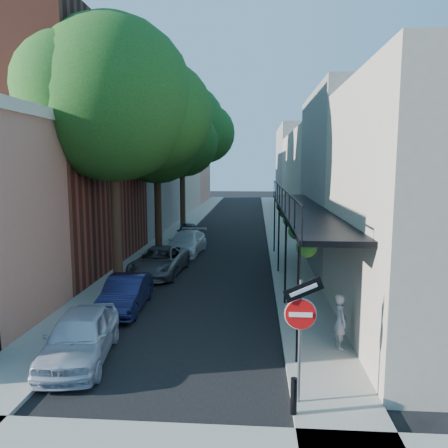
% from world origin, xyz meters
% --- Properties ---
extents(ground, '(160.00, 160.00, 0.00)m').
position_xyz_m(ground, '(0.00, 0.00, 0.00)').
color(ground, black).
rests_on(ground, ground).
extents(road_surface, '(6.00, 64.00, 0.01)m').
position_xyz_m(road_surface, '(0.00, 30.00, 0.01)').
color(road_surface, black).
rests_on(road_surface, ground).
extents(sidewalk_left, '(2.00, 64.00, 0.12)m').
position_xyz_m(sidewalk_left, '(-4.00, 30.00, 0.06)').
color(sidewalk_left, gray).
rests_on(sidewalk_left, ground).
extents(sidewalk_right, '(2.00, 64.00, 0.12)m').
position_xyz_m(sidewalk_right, '(4.00, 30.00, 0.06)').
color(sidewalk_right, gray).
rests_on(sidewalk_right, ground).
extents(buildings_left, '(10.10, 59.10, 12.00)m').
position_xyz_m(buildings_left, '(-9.30, 28.76, 4.94)').
color(buildings_left, '#B2755B').
rests_on(buildings_left, ground).
extents(buildings_right, '(9.80, 55.00, 10.00)m').
position_xyz_m(buildings_right, '(8.99, 29.49, 4.42)').
color(buildings_right, '#B3A894').
rests_on(buildings_right, ground).
extents(sign_post, '(0.89, 0.17, 2.99)m').
position_xyz_m(sign_post, '(3.16, 0.97, 2.04)').
color(sign_post, '#595B60').
rests_on(sign_post, ground).
extents(bollard, '(0.14, 0.14, 0.80)m').
position_xyz_m(bollard, '(3.00, 0.50, 0.52)').
color(bollard, black).
rests_on(bollard, sidewalk_right).
extents(oak_near, '(7.48, 6.80, 11.42)m').
position_xyz_m(oak_near, '(-3.37, 10.26, 7.88)').
color(oak_near, black).
rests_on(oak_near, ground).
extents(oak_mid, '(6.60, 6.00, 10.20)m').
position_xyz_m(oak_mid, '(-3.42, 18.23, 7.06)').
color(oak_mid, black).
rests_on(oak_mid, ground).
extents(oak_far, '(7.70, 7.00, 11.90)m').
position_xyz_m(oak_far, '(-3.35, 27.27, 8.26)').
color(oak_far, black).
rests_on(oak_far, ground).
extents(parked_car_a, '(2.17, 4.24, 1.38)m').
position_xyz_m(parked_car_a, '(-2.60, 2.90, 0.69)').
color(parked_car_a, silver).
rests_on(parked_car_a, ground).
extents(parked_car_b, '(1.46, 3.84, 1.25)m').
position_xyz_m(parked_car_b, '(-2.60, 7.13, 0.63)').
color(parked_car_b, '#111437').
rests_on(parked_car_b, ground).
extents(parked_car_c, '(2.48, 4.88, 1.32)m').
position_xyz_m(parked_car_c, '(-2.51, 12.40, 0.66)').
color(parked_car_c, '#525459').
rests_on(parked_car_c, ground).
extents(parked_car_d, '(2.26, 4.78, 1.35)m').
position_xyz_m(parked_car_d, '(-1.98, 17.40, 0.67)').
color(parked_car_d, silver).
rests_on(parked_car_d, ground).
extents(parked_car_e, '(1.90, 3.81, 1.25)m').
position_xyz_m(parked_car_e, '(-2.60, 21.85, 0.62)').
color(parked_car_e, black).
rests_on(parked_car_e, ground).
extents(pedestrian, '(0.46, 0.63, 1.60)m').
position_xyz_m(pedestrian, '(4.60, 3.97, 0.92)').
color(pedestrian, gray).
rests_on(pedestrian, sidewalk_right).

